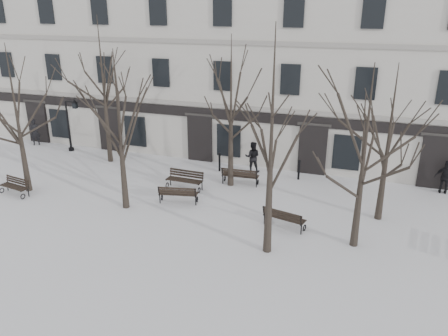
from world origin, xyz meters
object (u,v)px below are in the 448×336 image
at_px(tree_3, 366,137).
at_px(bench_3, 185,179).
at_px(tree_0, 14,102).
at_px(bench_2, 284,217).
at_px(bench_4, 240,175).
at_px(lamp_post, 71,122).
at_px(bench_1, 178,194).
at_px(bench_0, 15,186).
at_px(tree_2, 272,118).
at_px(tree_1, 118,113).

bearing_deg(tree_3, bench_3, 160.71).
distance_m(tree_0, bench_2, 14.35).
height_order(bench_4, lamp_post, lamp_post).
xyz_separation_m(bench_1, bench_3, (-0.44, 1.82, 0.02)).
relative_size(tree_3, bench_3, 3.67).
xyz_separation_m(tree_3, bench_3, (-8.96, 3.14, -4.06)).
distance_m(bench_2, bench_4, 5.29).
xyz_separation_m(bench_0, lamp_post, (-1.73, 7.08, 1.57)).
xyz_separation_m(tree_2, tree_3, (3.25, 1.62, -0.87)).
relative_size(tree_0, bench_0, 4.18).
distance_m(tree_0, bench_0, 4.33).
xyz_separation_m(tree_0, tree_3, (16.74, -0.18, -0.15)).
xyz_separation_m(tree_0, tree_2, (13.49, -1.80, 0.72)).
distance_m(tree_1, lamp_post, 10.66).
height_order(bench_1, bench_4, bench_4).
relative_size(bench_1, bench_2, 1.02).
height_order(bench_1, bench_2, bench_1).
height_order(bench_3, bench_4, bench_4).
height_order(bench_0, bench_1, bench_1).
bearing_deg(bench_1, bench_0, -0.27).
xyz_separation_m(tree_3, bench_2, (-3.04, 0.49, -4.09)).
bearing_deg(bench_3, tree_2, -38.16).
distance_m(bench_3, bench_4, 3.02).
xyz_separation_m(tree_3, lamp_post, (-18.71, 6.62, -2.56)).
relative_size(tree_2, bench_2, 4.45).
relative_size(tree_1, lamp_post, 2.13).
bearing_deg(bench_2, tree_1, 16.66).
relative_size(tree_2, bench_1, 4.38).
distance_m(tree_1, tree_3, 10.74).
distance_m(tree_0, tree_1, 6.00).
height_order(tree_0, tree_3, tree_0).
bearing_deg(bench_4, bench_1, 53.34).
relative_size(tree_3, lamp_post, 2.08).
distance_m(tree_2, lamp_post, 17.85).
bearing_deg(lamp_post, bench_4, -9.15).
bearing_deg(lamp_post, bench_0, -76.30).
bearing_deg(bench_0, bench_1, 21.34).
xyz_separation_m(tree_0, bench_4, (10.40, 4.44, -4.21)).
distance_m(bench_3, lamp_post, 10.46).
relative_size(tree_1, tree_3, 1.02).
relative_size(bench_0, lamp_post, 0.51).
height_order(tree_2, bench_0, tree_2).
distance_m(bench_0, bench_3, 8.79).
bearing_deg(bench_4, tree_1, 42.77).
relative_size(tree_1, bench_1, 3.76).
height_order(bench_1, lamp_post, lamp_post).
relative_size(tree_1, bench_4, 3.70).
bearing_deg(tree_1, bench_3, 60.01).
bearing_deg(bench_3, lamp_post, 161.97).
relative_size(tree_0, bench_1, 3.80).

